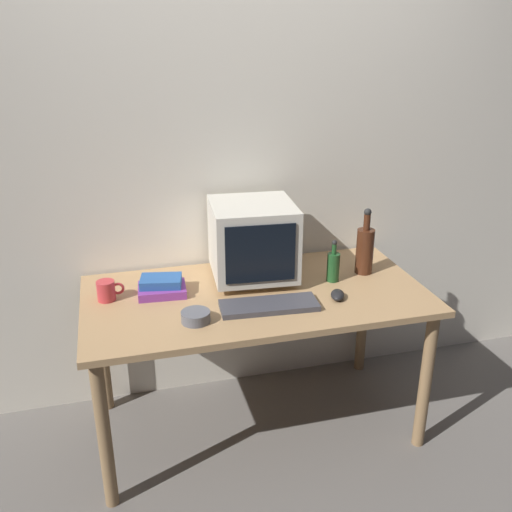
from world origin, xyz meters
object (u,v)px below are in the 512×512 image
bottle_tall (365,249)px  bottle_short (333,266)px  book_stack (162,287)px  crt_monitor (253,240)px  cd_spindle (196,317)px  keyboard (269,305)px  mug (107,291)px  computer_mouse (338,295)px

bottle_tall → bottle_short: (-0.18, -0.05, -0.05)m
bottle_short → book_stack: 0.80m
crt_monitor → cd_spindle: bearing=-133.0°
keyboard → bottle_short: 0.42m
bottle_tall → bottle_short: 0.20m
bottle_short → bottle_tall: bearing=15.8°
bottle_tall → mug: size_ratio=2.73×
bottle_short → mug: (-1.04, 0.06, -0.03)m
keyboard → book_stack: (-0.43, 0.26, 0.02)m
bottle_tall → bottle_short: bottle_tall is taller
bottle_short → crt_monitor: bearing=160.4°
book_stack → mug: 0.24m
crt_monitor → cd_spindle: size_ratio=3.44×
book_stack → cd_spindle: size_ratio=1.86×
computer_mouse → mug: size_ratio=0.83×
book_stack → bottle_short: bearing=-4.9°
cd_spindle → keyboard: bearing=6.7°
bottle_tall → cd_spindle: 0.93m
bottle_short → cd_spindle: (-0.69, -0.23, -0.05)m
crt_monitor → computer_mouse: 0.47m
keyboard → bottle_tall: 0.61m
book_stack → cd_spindle: (0.11, -0.30, -0.01)m
crt_monitor → mug: crt_monitor is taller
mug → book_stack: bearing=0.8°
bottle_tall → cd_spindle: bearing=-162.1°
computer_mouse → cd_spindle: size_ratio=0.83×
bottle_tall → book_stack: bearing=179.0°
bottle_tall → bottle_short: size_ratio=1.60×
crt_monitor → keyboard: (-0.01, -0.32, -0.18)m
crt_monitor → computer_mouse: bearing=-45.5°
computer_mouse → cd_spindle: cd_spindle is taller
keyboard → bottle_tall: bottle_tall is taller
keyboard → book_stack: bearing=152.6°
crt_monitor → book_stack: size_ratio=1.85×
crt_monitor → computer_mouse: crt_monitor is taller
crt_monitor → bottle_tall: (0.54, -0.08, -0.07)m
cd_spindle → computer_mouse: bearing=4.2°
bottle_short → mug: 1.04m
bottle_short → book_stack: (-0.80, 0.07, -0.04)m
bottle_tall → book_stack: (-0.98, 0.02, -0.09)m
keyboard → bottle_tall: size_ratio=1.28×
computer_mouse → book_stack: bearing=-176.5°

